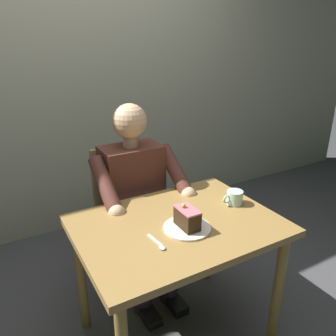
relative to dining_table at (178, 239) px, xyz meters
The scene contains 9 objects.
ground_plane 0.61m from the dining_table, ahead, with size 14.00×14.00×0.00m, color #464548.
cafe_rear_panel 1.72m from the dining_table, 90.00° to the right, with size 6.40×0.12×3.00m, color #AAA68D.
dining_table is the anchor object (origin of this frame).
chair 0.65m from the dining_table, 90.00° to the right, with size 0.42×0.42×0.89m.
seated_person 0.46m from the dining_table, 90.00° to the right, with size 0.53×0.58×1.20m.
dessert_plate 0.12m from the dining_table, 96.91° to the left, with size 0.22×0.22×0.01m, color silver.
cake_slice 0.17m from the dining_table, 96.85° to the left, with size 0.07×0.13×0.12m.
coffee_cup 0.39m from the dining_table, behind, with size 0.12×0.09×0.08m.
dessert_spoon 0.23m from the dining_table, 35.57° to the left, with size 0.03×0.14×0.01m.
Camera 1 is at (0.74, 1.21, 1.55)m, focal length 35.82 mm.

